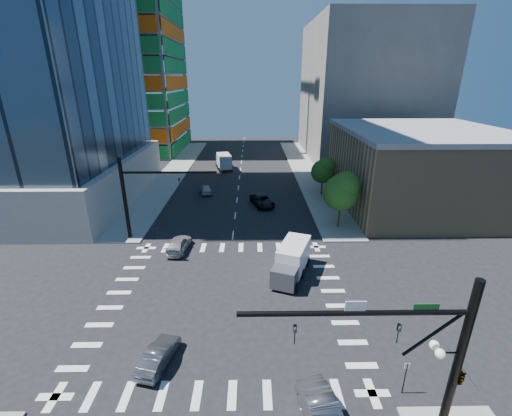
{
  "coord_description": "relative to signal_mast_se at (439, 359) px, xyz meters",
  "views": [
    {
      "loc": [
        2.16,
        -23.34,
        16.88
      ],
      "look_at": [
        2.58,
        8.0,
        4.86
      ],
      "focal_mm": 24.0,
      "sensor_mm": 36.0,
      "label": 1
    }
  ],
  "objects": [
    {
      "name": "box_truck_near",
      "position": [
        -4.97,
        14.79,
        -3.73
      ],
      "size": [
        4.19,
        6.0,
        2.9
      ],
      "rotation": [
        0.0,
        0.0,
        -0.37
      ],
      "color": "black",
      "rests_on": "ground"
    },
    {
      "name": "car_nb_right",
      "position": [
        -4.83,
        0.57,
        -4.26
      ],
      "size": [
        2.49,
        4.79,
        1.5
      ],
      "primitive_type": "imported",
      "rotation": [
        0.0,
        0.0,
        0.21
      ],
      "color": "#535358",
      "rests_on": "ground"
    },
    {
      "name": "car_sb_mid",
      "position": [
        -15.53,
        38.68,
        -4.33
      ],
      "size": [
        2.45,
        4.24,
        1.36
      ],
      "primitive_type": "imported",
      "rotation": [
        0.0,
        0.0,
        3.36
      ],
      "color": "#A2A5A9",
      "rests_on": "ground"
    },
    {
      "name": "road_markings",
      "position": [
        -10.6,
        11.5,
        -5.0
      ],
      "size": [
        20.0,
        20.0,
        0.01
      ],
      "primitive_type": "cube",
      "color": "silver",
      "rests_on": "ground"
    },
    {
      "name": "tree_south",
      "position": [
        2.03,
        25.4,
        -0.32
      ],
      "size": [
        4.16,
        4.16,
        6.82
      ],
      "color": "#382316",
      "rests_on": "sidewalk_ne"
    },
    {
      "name": "bg_building_ne",
      "position": [
        16.4,
        66.5,
        8.99
      ],
      "size": [
        24.0,
        30.0,
        28.0
      ],
      "primitive_type": "cube",
      "color": "#665F5C",
      "rests_on": "ground"
    },
    {
      "name": "car_nb_far",
      "position": [
        -6.95,
        33.2,
        -4.29
      ],
      "size": [
        3.84,
        5.62,
        1.43
      ],
      "primitive_type": "imported",
      "rotation": [
        0.0,
        0.0,
        0.31
      ],
      "color": "black",
      "rests_on": "ground"
    },
    {
      "name": "commercial_building",
      "position": [
        14.4,
        33.5,
        0.31
      ],
      "size": [
        20.5,
        22.5,
        10.6
      ],
      "color": "#A1865D",
      "rests_on": "ground"
    },
    {
      "name": "car_sb_cross",
      "position": [
        -14.32,
        4.85,
        -4.37
      ],
      "size": [
        2.21,
        4.07,
        1.27
      ],
      "primitive_type": "imported",
      "rotation": [
        0.0,
        0.0,
        2.91
      ],
      "color": "#4E4E53",
      "rests_on": "ground"
    },
    {
      "name": "signal_mast_se",
      "position": [
        0.0,
        0.0,
        0.0
      ],
      "size": [
        10.51,
        2.48,
        9.0
      ],
      "color": "black",
      "rests_on": "sidewalk_se"
    },
    {
      "name": "construction_building",
      "position": [
        -38.02,
        73.43,
        19.6
      ],
      "size": [
        25.16,
        34.5,
        70.6
      ],
      "color": "slate",
      "rests_on": "ground"
    },
    {
      "name": "no_parking_sign",
      "position": [
        0.1,
        2.5,
        -3.63
      ],
      "size": [
        0.3,
        0.06,
        2.2
      ],
      "color": "black",
      "rests_on": "ground"
    },
    {
      "name": "sidewalk_ne",
      "position": [
        1.9,
        51.5,
        -4.93
      ],
      "size": [
        5.0,
        60.0,
        0.15
      ],
      "primitive_type": "cube",
      "color": "gray",
      "rests_on": "ground"
    },
    {
      "name": "signal_mast_nw",
      "position": [
        -20.6,
        23.0,
        0.49
      ],
      "size": [
        10.2,
        0.4,
        9.0
      ],
      "color": "black",
      "rests_on": "sidewalk_nw"
    },
    {
      "name": "ground",
      "position": [
        -10.6,
        11.5,
        -5.01
      ],
      "size": [
        160.0,
        160.0,
        0.0
      ],
      "primitive_type": "plane",
      "color": "black",
      "rests_on": "ground"
    },
    {
      "name": "car_sb_near",
      "position": [
        -16.05,
        20.04,
        -4.33
      ],
      "size": [
        2.27,
        4.79,
        1.35
      ],
      "primitive_type": "imported",
      "rotation": [
        0.0,
        0.0,
        3.06
      ],
      "color": "#B3B3B3",
      "rests_on": "ground"
    },
    {
      "name": "box_truck_far",
      "position": [
        -13.91,
        53.86,
        -3.66
      ],
      "size": [
        3.73,
        6.24,
        3.06
      ],
      "rotation": [
        0.0,
        0.0,
        3.37
      ],
      "color": "black",
      "rests_on": "ground"
    },
    {
      "name": "sidewalk_nw",
      "position": [
        -23.1,
        51.5,
        -4.93
      ],
      "size": [
        5.0,
        60.0,
        0.15
      ],
      "primitive_type": "cube",
      "color": "gray",
      "rests_on": "ground"
    },
    {
      "name": "tree_north",
      "position": [
        2.33,
        37.4,
        -1.02
      ],
      "size": [
        3.54,
        3.52,
        5.78
      ],
      "color": "#382316",
      "rests_on": "sidewalk_ne"
    }
  ]
}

